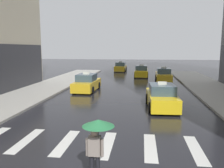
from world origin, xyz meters
name	(u,v)px	position (x,y,z in m)	size (l,w,h in m)	color
crosswalk_markings	(107,144)	(0.00, 3.00, 0.00)	(11.30, 2.80, 0.01)	silver
taxi_lead	(162,97)	(2.76, 9.59, 0.72)	(2.10, 4.62, 1.80)	yellow
taxi_second	(87,83)	(-3.80, 15.11, 0.72)	(2.02, 4.58, 1.80)	gold
taxi_third	(164,75)	(4.05, 22.80, 0.72)	(1.99, 4.57, 1.80)	gold
taxi_fourth	(141,72)	(1.31, 27.05, 0.72)	(2.00, 4.57, 1.80)	yellow
taxi_fifth	(121,67)	(-2.40, 34.66, 0.72)	(2.00, 4.57, 1.80)	gold
pedestrian_with_umbrella	(97,133)	(0.11, 0.31, 1.52)	(0.96, 0.96, 1.94)	black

